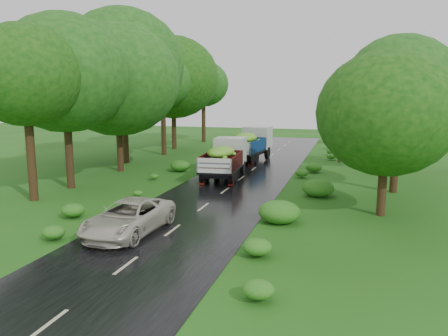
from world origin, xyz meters
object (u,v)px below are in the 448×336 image
at_px(truck_far, 251,142).
at_px(utility_pole, 341,113).
at_px(truck_near, 225,157).
at_px(car, 129,217).

bearing_deg(truck_far, utility_pole, 13.64).
xyz_separation_m(truck_near, car, (-0.41, -12.88, -0.77)).
relative_size(truck_near, car, 1.29).
xyz_separation_m(truck_far, car, (-0.31, -21.18, -0.87)).
bearing_deg(truck_near, utility_pole, 47.27).
distance_m(truck_far, utility_pole, 7.97).
bearing_deg(truck_near, truck_far, 86.18).
bearing_deg(car, truck_far, 91.32).
relative_size(truck_near, utility_pole, 0.78).
bearing_deg(car, utility_pole, 72.89).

